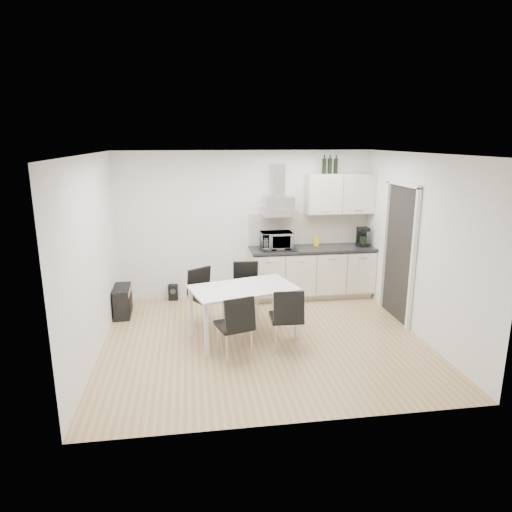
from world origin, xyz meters
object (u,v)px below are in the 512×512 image
at_px(kitchenette, 313,252).
at_px(chair_near_right, 286,318).
at_px(floor_speaker, 173,292).
at_px(chair_far_left, 207,298).
at_px(dining_table, 243,292).
at_px(chair_far_right, 246,291).
at_px(guitar_amp, 123,301).
at_px(chair_near_left, 234,326).

bearing_deg(kitchenette, chair_near_right, -114.45).
bearing_deg(floor_speaker, chair_far_left, -63.46).
bearing_deg(floor_speaker, dining_table, -56.00).
distance_m(kitchenette, chair_far_left, 2.27).
distance_m(dining_table, chair_far_left, 0.74).
height_order(dining_table, chair_far_right, chair_far_right).
bearing_deg(guitar_amp, kitchenette, 6.30).
height_order(chair_far_right, guitar_amp, chair_far_right).
xyz_separation_m(guitar_amp, floor_speaker, (0.78, 0.64, -0.11)).
bearing_deg(dining_table, guitar_amp, 134.07).
height_order(chair_far_left, floor_speaker, chair_far_left).
distance_m(dining_table, chair_near_left, 0.71).
distance_m(dining_table, floor_speaker, 2.10).
distance_m(chair_far_left, floor_speaker, 1.40).
bearing_deg(dining_table, kitchenette, 32.04).
bearing_deg(floor_speaker, chair_far_right, -37.36).
relative_size(chair_far_right, chair_near_right, 1.00).
bearing_deg(floor_speaker, guitar_amp, -138.10).
height_order(kitchenette, chair_near_right, kitchenette).
bearing_deg(kitchenette, chair_far_left, -151.07).
distance_m(chair_far_right, floor_speaker, 1.59).
distance_m(kitchenette, guitar_amp, 3.38).
relative_size(kitchenette, chair_near_left, 2.86).
xyz_separation_m(chair_far_left, chair_near_left, (0.31, -1.13, 0.00)).
distance_m(chair_near_left, chair_near_right, 0.74).
bearing_deg(chair_far_right, floor_speaker, -36.52).
relative_size(guitar_amp, floor_speaker, 2.16).
bearing_deg(chair_far_right, chair_near_left, 79.76).
distance_m(kitchenette, chair_far_right, 1.61).
bearing_deg(chair_far_left, guitar_amp, -57.13).
xyz_separation_m(kitchenette, chair_near_right, (-0.93, -2.04, -0.39)).
bearing_deg(dining_table, chair_near_left, -122.44).
relative_size(kitchenette, floor_speaker, 9.28).
distance_m(chair_far_right, chair_near_left, 1.41).
relative_size(chair_far_right, guitar_amp, 1.50).
distance_m(chair_near_right, floor_speaker, 2.73).
bearing_deg(chair_near_right, chair_near_left, -164.53).
height_order(chair_far_left, chair_far_right, same).
relative_size(chair_near_left, floor_speaker, 3.24).
xyz_separation_m(chair_far_right, chair_near_right, (0.39, -1.21, 0.00)).
bearing_deg(chair_far_right, chair_far_left, 24.45).
bearing_deg(chair_near_right, guitar_amp, 149.01).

